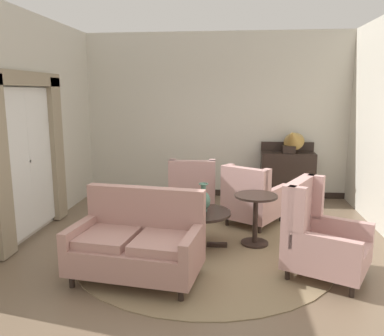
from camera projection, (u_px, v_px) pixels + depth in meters
ground at (202, 259)px, 5.04m from camera, size 9.06×9.06×0.00m
wall_back at (216, 116)px, 7.89m from camera, size 5.45×0.08×3.27m
wall_left at (34, 124)px, 5.96m from camera, size 0.08×4.53×3.27m
baseboard_back at (215, 192)px, 8.14m from camera, size 5.29×0.03×0.12m
area_rug at (204, 249)px, 5.34m from camera, size 3.46×3.46×0.01m
window_with_curtains at (30, 150)px, 5.65m from camera, size 0.12×1.93×2.38m
coffee_table at (201, 219)px, 5.35m from camera, size 0.81×0.81×0.51m
porcelain_vase at (203, 200)px, 5.33m from camera, size 0.19×0.19×0.39m
settee at (137, 244)px, 4.47m from camera, size 1.54×1.01×1.01m
armchair_far_left at (319, 238)px, 4.53m from camera, size 1.12×1.10×1.11m
armchair_near_window at (193, 191)px, 6.75m from camera, size 0.79×0.92×1.02m
armchair_back_corner at (253, 200)px, 6.26m from camera, size 1.11×1.16×0.99m
side_table at (255, 215)px, 5.44m from camera, size 0.59×0.59×0.72m
sideboard at (287, 174)px, 7.66m from camera, size 1.02×0.41×1.14m
gramophone at (292, 139)px, 7.43m from camera, size 0.52×0.60×0.58m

